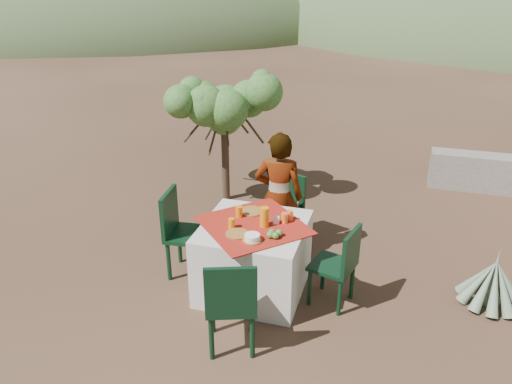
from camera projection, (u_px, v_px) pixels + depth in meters
ground at (211, 279)px, 5.42m from camera, size 160.00×160.00×0.00m
table at (254, 257)px, 5.12m from camera, size 1.30×1.30×0.76m
chair_far at (285, 206)px, 5.98m from camera, size 0.52×0.52×0.87m
chair_near at (231, 302)px, 4.21m from camera, size 0.55×0.55×0.93m
chair_left at (181, 229)px, 5.34m from camera, size 0.49×0.49×0.96m
chair_right at (340, 263)px, 4.84m from camera, size 0.49×0.49×0.86m
person at (279, 197)px, 5.57m from camera, size 0.58×0.42×1.50m
shrub_tree at (229, 111)px, 6.78m from camera, size 1.40×1.37×1.64m
agave at (492, 283)px, 4.95m from camera, size 0.65×0.66×0.70m
hill_near_left at (129, 12)px, 36.23m from camera, size 40.00×40.00×16.00m
plate_far at (252, 211)px, 5.21m from camera, size 0.24×0.24×0.01m
plate_near at (237, 234)px, 4.77m from camera, size 0.22×0.22×0.01m
glass_far at (239, 212)px, 5.09m from camera, size 0.07×0.07×0.12m
glass_near at (231, 223)px, 4.87m from camera, size 0.06×0.06×0.10m
juice_pitcher at (264, 217)px, 4.89m from camera, size 0.09×0.09×0.20m
bowl_plate at (252, 240)px, 4.66m from camera, size 0.18×0.18×0.01m
white_bowl at (252, 237)px, 4.65m from camera, size 0.15×0.15×0.05m
jar_left at (285, 218)px, 4.97m from camera, size 0.07×0.07×0.11m
jar_right at (290, 215)px, 5.03m from camera, size 0.06×0.06×0.10m
napkin_holder at (276, 220)px, 4.96m from camera, size 0.07×0.05×0.08m
fruit_cluster at (274, 234)px, 4.72m from camera, size 0.14×0.13×0.07m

